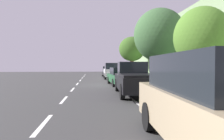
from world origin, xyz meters
The scene contains 17 objects.
ground centered at (0.00, 0.00, 0.00)m, with size 67.72×67.72×0.00m, color #363636.
sidewalk centered at (4.15, 0.00, 0.06)m, with size 3.67×42.33×0.13m, color #9CB19A.
curb_edge centered at (2.23, 0.00, 0.06)m, with size 0.16×42.33×0.13m, color gray.
lane_stripe_centre centered at (-2.72, -1.16, 0.00)m, with size 0.14×40.00×0.01m.
lane_stripe_bike_edge centered at (0.76, 0.00, 0.00)m, with size 0.12×42.33×0.01m, color white.
building_facade centered at (6.23, 0.00, 3.07)m, with size 0.50×42.33×6.15m, color gray.
parked_suv_tan_nearest centered at (1.07, -13.99, 1.03)m, with size 2.07×4.75×1.99m.
parked_pickup_black_second centered at (1.18, -5.95, 0.90)m, with size 2.16×5.36×1.95m.
parked_sedan_green_mid centered at (1.09, -0.34, 0.75)m, with size 2.07×4.51×1.52m.
parked_suv_white_far centered at (1.07, 7.79, 1.03)m, with size 2.01×4.72×1.99m.
parked_sedan_silver_farthest centered at (1.03, 14.15, 0.75)m, with size 1.97×4.46×1.52m.
bicycle_at_curb centered at (1.77, 0.00, 0.39)m, with size 1.70×0.63×0.78m.
cyclist_with_backpack centered at (2.00, -0.44, 0.97)m, with size 0.48×0.60×1.60m.
street_tree_near_cyclist centered at (3.61, -9.09, 2.99)m, with size 2.47×2.47×4.24m.
street_tree_mid_block centered at (3.61, -3.24, 3.92)m, with size 3.76×3.76×5.78m.
street_tree_far_end centered at (3.61, 7.37, 3.73)m, with size 3.29×3.29×5.19m.
pedestrian_on_phone centered at (4.42, 8.55, 1.05)m, with size 0.58×0.35×1.64m.
Camera 1 is at (-1.23, -17.75, 1.77)m, focal length 32.30 mm.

